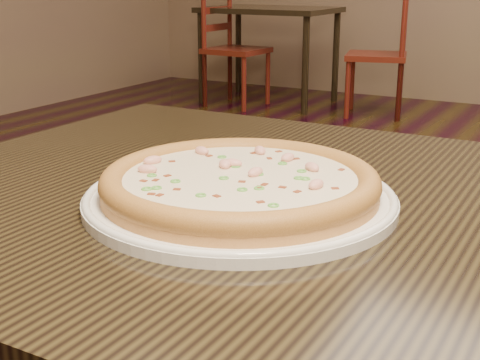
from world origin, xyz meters
The scene contains 6 objects.
hero_table centered at (0.18, -0.35, 0.65)m, with size 1.20×0.80×0.75m.
plate centered at (0.06, -0.40, 0.76)m, with size 0.36×0.36×0.02m.
pizza centered at (0.06, -0.40, 0.78)m, with size 0.32×0.32×0.03m.
bg_table_left centered at (-2.02, 3.77, 0.65)m, with size 1.00×0.70×0.75m.
chair_a centered at (-2.23, 3.53, 0.44)m, with size 0.44×0.44×0.95m.
chair_b centered at (-1.06, 3.71, 0.44)m, with size 0.51×0.51×0.95m.
Camera 1 is at (0.41, -1.04, 1.01)m, focal length 50.00 mm.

